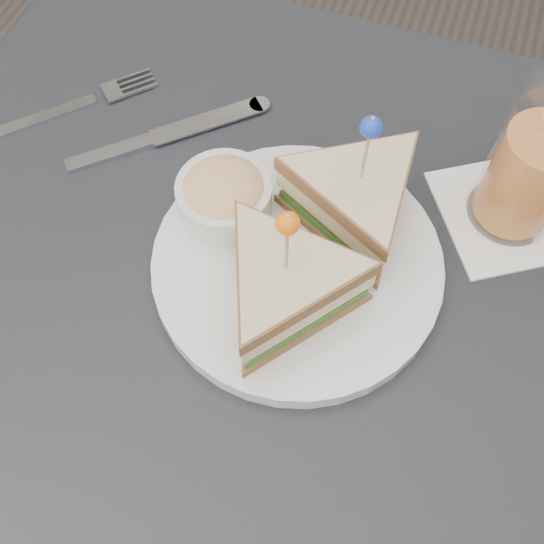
{
  "coord_description": "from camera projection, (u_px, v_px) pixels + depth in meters",
  "views": [
    {
      "loc": [
        0.09,
        -0.22,
        1.24
      ],
      "look_at": [
        0.01,
        0.01,
        0.8
      ],
      "focal_mm": 40.0,
      "sensor_mm": 36.0,
      "label": 1
    }
  ],
  "objects": [
    {
      "name": "plate_meal",
      "position": [
        306.0,
        242.0,
        0.53
      ],
      "size": [
        0.34,
        0.34,
        0.16
      ],
      "rotation": [
        0.0,
        0.0,
        0.38
      ],
      "color": "silver",
      "rests_on": "table"
    },
    {
      "name": "cutlery_fork",
      "position": [
        78.0,
        104.0,
        0.66
      ],
      "size": [
        0.15,
        0.16,
        0.01
      ],
      "rotation": [
        0.0,
        0.0,
        -0.76
      ],
      "color": "silver",
      "rests_on": "table"
    },
    {
      "name": "cutlery_knife",
      "position": [
        161.0,
        136.0,
        0.64
      ],
      "size": [
        0.18,
        0.17,
        0.01
      ],
      "rotation": [
        0.0,
        0.0,
        -0.83
      ],
      "color": "silver",
      "rests_on": "table"
    },
    {
      "name": "table",
      "position": [
        259.0,
        337.0,
        0.61
      ],
      "size": [
        0.8,
        0.8,
        0.75
      ],
      "color": "black",
      "rests_on": "ground"
    },
    {
      "name": "ground_plane",
      "position": [
        266.0,
        468.0,
        1.2
      ],
      "size": [
        3.5,
        3.5,
        0.0
      ],
      "primitive_type": "plane",
      "color": "#3F3833"
    },
    {
      "name": "drink_set",
      "position": [
        535.0,
        167.0,
        0.53
      ],
      "size": [
        0.17,
        0.17,
        0.16
      ],
      "rotation": [
        0.0,
        0.0,
        0.56
      ],
      "color": "white",
      "rests_on": "table"
    }
  ]
}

